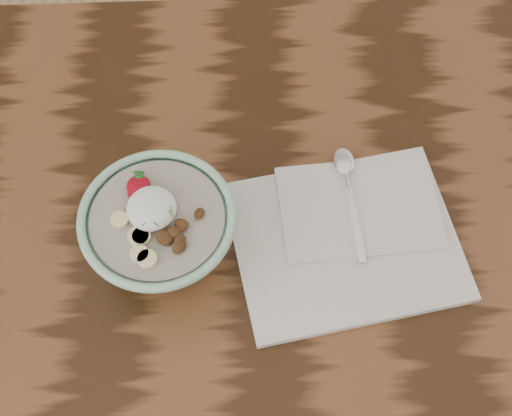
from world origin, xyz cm
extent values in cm
cube|color=#311B0C|center=(0.00, 0.00, 73.00)|extent=(160.00, 90.00, 4.00)
cylinder|color=#9CD1AF|center=(-12.65, 1.16, 75.58)|extent=(8.16, 8.16, 1.17)
torus|color=#9CD1AF|center=(-12.65, 1.16, 85.10)|extent=(18.55, 18.55, 1.07)
cylinder|color=#B7AB98|center=(-12.65, 1.16, 84.52)|extent=(15.73, 15.73, 0.97)
ellipsoid|color=white|center=(-13.13, 1.86, 86.12)|extent=(5.81, 5.81, 3.19)
ellipsoid|color=maroon|center=(-14.69, 4.41, 85.78)|extent=(2.84, 3.12, 1.56)
cone|color=#286623|center=(-14.69, 5.69, 86.08)|extent=(1.40, 1.03, 1.52)
ellipsoid|color=maroon|center=(-14.79, 5.02, 85.79)|extent=(2.87, 3.15, 1.58)
cone|color=#286623|center=(-14.79, 6.31, 86.09)|extent=(1.40, 1.03, 1.52)
cylinder|color=beige|center=(-16.89, 0.88, 85.40)|extent=(2.11, 2.11, 0.70)
cylinder|color=beige|center=(-14.43, -3.53, 85.40)|extent=(2.15, 2.15, 0.70)
cylinder|color=beige|center=(-14.27, -1.34, 85.40)|extent=(2.15, 2.15, 0.70)
cylinder|color=beige|center=(-14.63, -1.33, 85.40)|extent=(2.49, 2.49, 0.70)
cylinder|color=beige|center=(-13.52, -4.20, 85.40)|extent=(2.24, 2.24, 0.70)
ellipsoid|color=#4D2B16|center=(-7.70, 1.30, 85.53)|extent=(1.65, 1.84, 0.77)
ellipsoid|color=#4D2B16|center=(-10.61, -1.03, 85.57)|extent=(2.15, 2.07, 1.20)
ellipsoid|color=#4D2B16|center=(-11.30, -2.12, 85.51)|extent=(1.79, 1.64, 1.07)
ellipsoid|color=#4D2B16|center=(-9.91, -2.08, 85.55)|extent=(1.98, 2.05, 0.92)
ellipsoid|color=#4D2B16|center=(-9.93, -2.94, 85.65)|extent=(2.28, 2.27, 1.06)
ellipsoid|color=#4D2B16|center=(-11.73, -1.58, 85.65)|extent=(2.43, 2.43, 1.32)
ellipsoid|color=#4D2B16|center=(-9.69, -0.31, 85.49)|extent=(1.62, 1.51, 0.76)
ellipsoid|color=#4D2B16|center=(-9.73, -0.05, 85.61)|extent=(2.17, 1.99, 1.01)
cylinder|color=#418839|center=(-12.61, 0.82, 87.00)|extent=(1.43, 0.39, 0.23)
cylinder|color=#418839|center=(-12.76, -0.37, 87.00)|extent=(1.29, 1.23, 0.24)
cylinder|color=#418839|center=(-10.89, 1.73, 87.00)|extent=(0.42, 1.06, 0.22)
cylinder|color=#418839|center=(-11.25, 1.04, 87.00)|extent=(1.36, 0.23, 0.23)
cylinder|color=#418839|center=(-13.45, -0.12, 87.00)|extent=(1.22, 1.39, 0.24)
cylinder|color=#418839|center=(-12.33, 2.87, 87.00)|extent=(0.94, 0.71, 0.21)
cylinder|color=#418839|center=(-13.38, 2.95, 87.00)|extent=(1.58, 0.71, 0.24)
cylinder|color=#418839|center=(-11.28, 0.95, 87.00)|extent=(1.45, 0.99, 0.24)
cylinder|color=#418839|center=(-12.92, 2.71, 87.00)|extent=(0.47, 1.62, 0.24)
cylinder|color=#418839|center=(-12.65, 2.17, 87.00)|extent=(1.18, 0.50, 0.22)
cylinder|color=#418839|center=(-14.41, 0.98, 87.00)|extent=(1.44, 1.28, 0.24)
cylinder|color=#418839|center=(-14.02, 2.65, 87.00)|extent=(0.75, 0.91, 0.21)
cylinder|color=#418839|center=(-10.74, 0.59, 87.00)|extent=(0.68, 0.95, 0.21)
cylinder|color=#418839|center=(-12.83, 2.48, 87.00)|extent=(0.53, 0.97, 0.21)
cube|color=silver|center=(10.37, 1.84, 75.54)|extent=(31.67, 27.28, 1.08)
cube|color=silver|center=(12.53, 6.18, 76.41)|extent=(21.50, 15.47, 0.65)
cube|color=silver|center=(11.70, 3.47, 76.90)|extent=(1.69, 10.71, 0.32)
cylinder|color=silver|center=(11.28, 10.19, 77.06)|extent=(0.82, 2.82, 0.65)
ellipsoid|color=silver|center=(11.11, 12.85, 77.17)|extent=(3.10, 4.43, 0.88)
camera|label=1|loc=(-2.67, -37.14, 158.17)|focal=50.00mm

